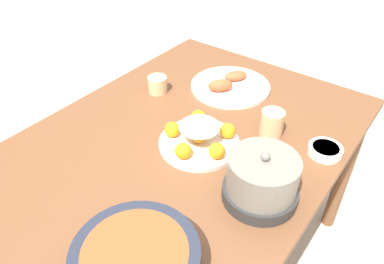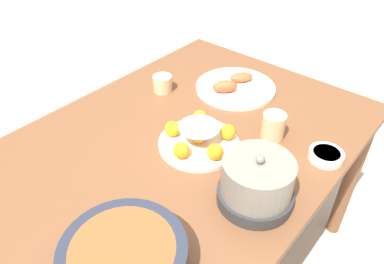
{
  "view_description": "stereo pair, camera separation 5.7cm",
  "coord_description": "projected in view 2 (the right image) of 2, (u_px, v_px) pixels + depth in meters",
  "views": [
    {
      "loc": [
        0.77,
        0.61,
        1.51
      ],
      "look_at": [
        -0.0,
        0.03,
        0.76
      ],
      "focal_mm": 35.0,
      "sensor_mm": 36.0,
      "label": 1
    },
    {
      "loc": [
        0.74,
        0.66,
        1.51
      ],
      "look_at": [
        -0.0,
        0.03,
        0.76
      ],
      "focal_mm": 35.0,
      "sensor_mm": 36.0,
      "label": 2
    }
  ],
  "objects": [
    {
      "name": "cake_plate",
      "position": [
        199.0,
        138.0,
        1.21
      ],
      "size": [
        0.27,
        0.27,
        0.09
      ],
      "color": "silver",
      "rests_on": "dining_table"
    },
    {
      "name": "seafood_platter",
      "position": [
        235.0,
        86.0,
        1.5
      ],
      "size": [
        0.32,
        0.32,
        0.06
      ],
      "color": "silver",
      "rests_on": "dining_table"
    },
    {
      "name": "sauce_bowl",
      "position": [
        326.0,
        155.0,
        1.17
      ],
      "size": [
        0.11,
        0.11,
        0.03
      ],
      "color": "silver",
      "rests_on": "dining_table"
    },
    {
      "name": "serving_bowl",
      "position": [
        124.0,
        259.0,
        0.84
      ],
      "size": [
        0.29,
        0.29,
        0.09
      ],
      "color": "#232838",
      "rests_on": "dining_table"
    },
    {
      "name": "cup_near",
      "position": [
        162.0,
        83.0,
        1.48
      ],
      "size": [
        0.08,
        0.08,
        0.06
      ],
      "color": "#DBB27F",
      "rests_on": "dining_table"
    },
    {
      "name": "ground_plane",
      "position": [
        187.0,
        261.0,
        1.71
      ],
      "size": [
        12.0,
        12.0,
        0.0
      ],
      "primitive_type": "plane",
      "color": "#B2A899"
    },
    {
      "name": "cup_far",
      "position": [
        273.0,
        126.0,
        1.24
      ],
      "size": [
        0.08,
        0.08,
        0.09
      ],
      "color": "#DBB27F",
      "rests_on": "dining_table"
    },
    {
      "name": "dining_table",
      "position": [
        185.0,
        158.0,
        1.32
      ],
      "size": [
        1.31,
        0.95,
        0.72
      ],
      "color": "brown",
      "rests_on": "ground_plane"
    },
    {
      "name": "warming_pot",
      "position": [
        257.0,
        183.0,
        1.0
      ],
      "size": [
        0.21,
        0.21,
        0.17
      ],
      "color": "#2D2D2D",
      "rests_on": "dining_table"
    }
  ]
}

